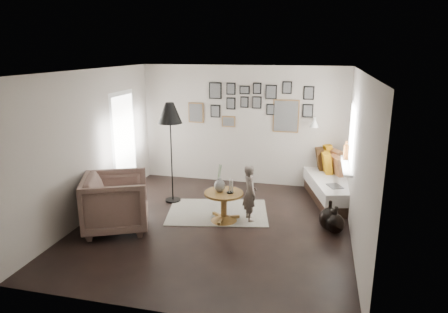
% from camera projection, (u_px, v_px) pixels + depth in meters
% --- Properties ---
extents(ground, '(4.80, 4.80, 0.00)m').
position_uv_depth(ground, '(214.00, 225.00, 6.85)').
color(ground, black).
rests_on(ground, ground).
extents(wall_back, '(4.50, 0.00, 4.50)m').
position_uv_depth(wall_back, '(242.00, 126.00, 8.76)').
color(wall_back, '#9E948A').
rests_on(wall_back, ground).
extents(wall_front, '(4.50, 0.00, 4.50)m').
position_uv_depth(wall_front, '(156.00, 207.00, 4.26)').
color(wall_front, '#9E948A').
rests_on(wall_front, ground).
extents(wall_left, '(0.00, 4.80, 4.80)m').
position_uv_depth(wall_left, '(91.00, 145.00, 7.02)').
color(wall_left, '#9E948A').
rests_on(wall_left, ground).
extents(wall_right, '(0.00, 4.80, 4.80)m').
position_uv_depth(wall_right, '(358.00, 161.00, 6.00)').
color(wall_right, '#9E948A').
rests_on(wall_right, ground).
extents(ceiling, '(4.80, 4.80, 0.00)m').
position_uv_depth(ceiling, '(213.00, 71.00, 6.17)').
color(ceiling, white).
rests_on(ceiling, wall_back).
extents(door_left, '(0.00, 2.14, 2.14)m').
position_uv_depth(door_left, '(124.00, 143.00, 8.21)').
color(door_left, white).
rests_on(door_left, wall_left).
extents(window_right, '(0.15, 1.32, 1.30)m').
position_uv_depth(window_right, '(346.00, 161.00, 7.38)').
color(window_right, white).
rests_on(window_right, wall_right).
extents(gallery_wall, '(2.74, 0.03, 1.08)m').
position_uv_depth(gallery_wall, '(255.00, 106.00, 8.57)').
color(gallery_wall, brown).
rests_on(gallery_wall, wall_back).
extents(wall_sconce, '(0.18, 0.36, 0.16)m').
position_uv_depth(wall_sconce, '(314.00, 123.00, 8.12)').
color(wall_sconce, white).
rests_on(wall_sconce, wall_back).
extents(rug, '(2.03, 1.60, 0.01)m').
position_uv_depth(rug, '(218.00, 212.00, 7.41)').
color(rug, beige).
rests_on(rug, ground).
extents(pedestal_table, '(0.68, 0.68, 0.53)m').
position_uv_depth(pedestal_table, '(224.00, 208.00, 6.97)').
color(pedestal_table, brown).
rests_on(pedestal_table, ground).
extents(vase, '(0.19, 0.19, 0.49)m').
position_uv_depth(vase, '(220.00, 183.00, 6.89)').
color(vase, black).
rests_on(vase, pedestal_table).
extents(candles, '(0.12, 0.12, 0.25)m').
position_uv_depth(candles, '(230.00, 186.00, 6.84)').
color(candles, black).
rests_on(candles, pedestal_table).
extents(daybed, '(1.36, 2.17, 0.99)m').
position_uv_depth(daybed, '(333.00, 183.00, 8.07)').
color(daybed, black).
rests_on(daybed, ground).
extents(magazine_on_daybed, '(0.33, 0.37, 0.02)m').
position_uv_depth(magazine_on_daybed, '(335.00, 186.00, 7.42)').
color(magazine_on_daybed, black).
rests_on(magazine_on_daybed, daybed).
extents(armchair, '(1.36, 1.34, 0.94)m').
position_uv_depth(armchair, '(116.00, 202.00, 6.62)').
color(armchair, brown).
rests_on(armchair, ground).
extents(armchair_cushion, '(0.56, 0.57, 0.19)m').
position_uv_depth(armchair_cushion, '(119.00, 201.00, 6.65)').
color(armchair_cushion, silver).
rests_on(armchair_cushion, armchair).
extents(floor_lamp, '(0.46, 0.46, 1.96)m').
position_uv_depth(floor_lamp, '(170.00, 117.00, 7.52)').
color(floor_lamp, black).
rests_on(floor_lamp, ground).
extents(magazine_basket, '(0.34, 0.34, 0.40)m').
position_uv_depth(magazine_basket, '(98.00, 212.00, 6.92)').
color(magazine_basket, black).
rests_on(magazine_basket, ground).
extents(demijohn_large, '(0.34, 0.34, 0.51)m').
position_uv_depth(demijohn_large, '(329.00, 219.00, 6.65)').
color(demijohn_large, black).
rests_on(demijohn_large, ground).
extents(demijohn_small, '(0.30, 0.30, 0.46)m').
position_uv_depth(demijohn_small, '(335.00, 223.00, 6.52)').
color(demijohn_small, black).
rests_on(demijohn_small, ground).
extents(child, '(0.38, 0.44, 1.01)m').
position_uv_depth(child, '(250.00, 193.00, 6.94)').
color(child, '#554A43').
rests_on(child, ground).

